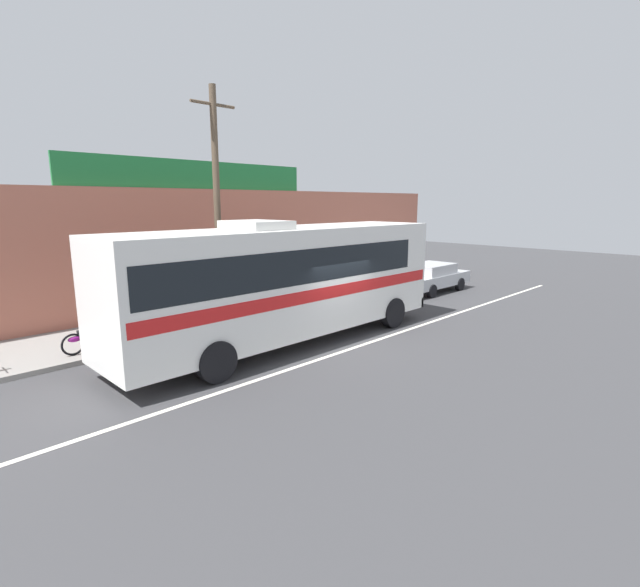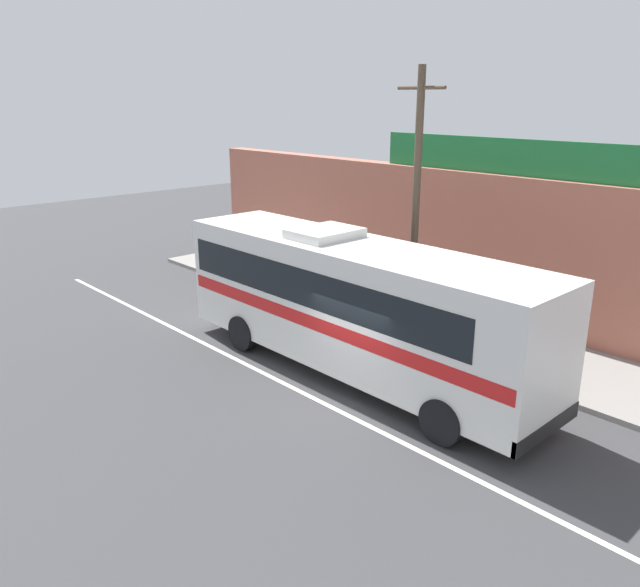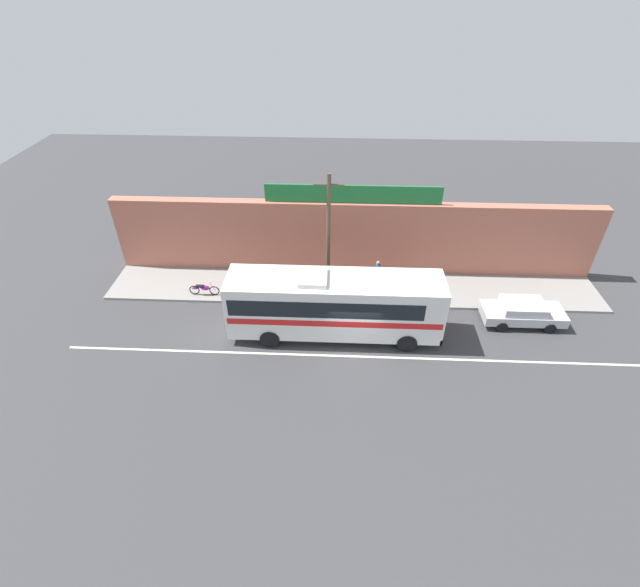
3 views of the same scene
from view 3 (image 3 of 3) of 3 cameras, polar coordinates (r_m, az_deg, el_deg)
The scene contains 13 objects.
ground_plane at distance 24.46m, azimuth 4.22°, elevation -6.52°, with size 70.00×70.00×0.00m, color #3A3A3D.
sidewalk_slab at distance 28.46m, azimuth 4.09°, elevation 0.69°, with size 30.00×3.60×0.14m, color gray.
storefront_facade at distance 29.04m, azimuth 4.23°, elevation 6.91°, with size 30.00×0.70×4.80m, color #B26651.
storefront_billboard at distance 27.71m, azimuth 4.15°, elevation 12.25°, with size 10.53×0.12×1.10m, color #1E7538.
road_center_stripe at distance 23.87m, azimuth 4.25°, elevation -7.81°, with size 30.00×0.14×0.01m, color silver.
intercity_bus at distance 23.87m, azimuth 1.66°, elevation -1.19°, with size 11.16×2.68×3.78m.
parked_car at distance 27.80m, azimuth 23.92°, elevation -2.09°, with size 4.45×1.91×1.37m.
utility_pole at distance 25.19m, azimuth 1.04°, elevation 6.75°, with size 1.60×0.22×7.80m.
motorcycle_red at distance 27.55m, azimuth -7.76°, elevation 0.34°, with size 1.91×0.56×0.94m.
motorcycle_green at distance 28.35m, azimuth -14.30°, elevation 0.58°, with size 1.84×0.56×0.94m.
pedestrian_near_shop at distance 27.48m, azimuth 9.05°, elevation 1.37°, with size 0.30×0.48×1.60m.
pedestrian_by_curb at distance 28.33m, azimuth 7.18°, elevation 2.83°, with size 0.30×0.48×1.66m.
pedestrian_far_right at distance 27.41m, azimuth -2.03°, elevation 1.83°, with size 0.30×0.48×1.64m.
Camera 3 is at (-0.97, -17.99, 16.54)m, focal length 25.68 mm.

